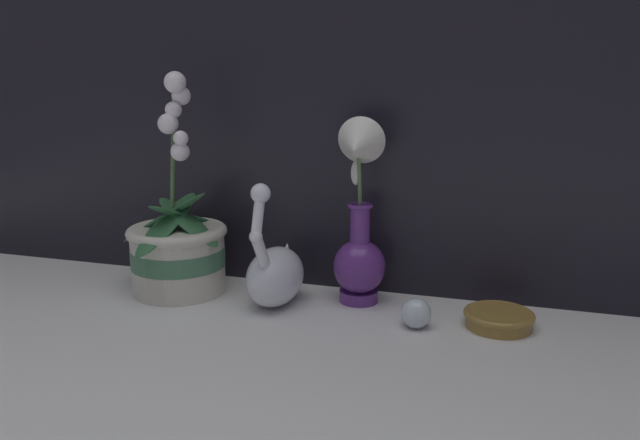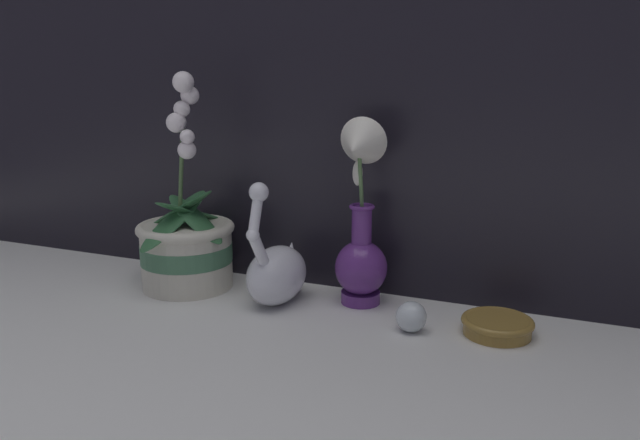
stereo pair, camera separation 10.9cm
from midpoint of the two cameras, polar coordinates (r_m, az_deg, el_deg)
name	(u,v)px [view 1 (the left image)]	position (r m, az deg, el deg)	size (l,w,h in m)	color
ground_plane	(306,332)	(1.04, -4.39, -10.23)	(2.80, 2.80, 0.00)	silver
orchid_potted_plant	(178,248)	(1.24, -15.35, -2.49)	(0.24, 0.27, 0.42)	beige
swan_figurine	(275,272)	(1.14, -6.86, -4.79)	(0.10, 0.19, 0.23)	white
blue_vase	(359,232)	(1.12, 0.79, -1.18)	(0.10, 0.11, 0.34)	#602D7F
glass_sphere	(416,313)	(1.05, 5.81, -8.52)	(0.05, 0.05, 0.05)	silver
amber_dish	(499,318)	(1.07, 13.26, -8.75)	(0.12, 0.12, 0.03)	olive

